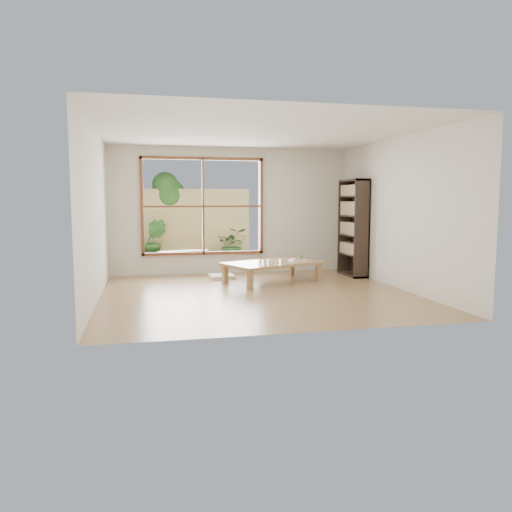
% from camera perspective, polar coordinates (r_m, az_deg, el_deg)
% --- Properties ---
extents(ground, '(5.00, 5.00, 0.00)m').
position_cam_1_polar(ground, '(8.22, 0.12, -4.30)').
color(ground, '#906D48').
rests_on(ground, ground).
extents(low_table, '(1.99, 1.58, 0.38)m').
position_cam_1_polar(low_table, '(9.29, 1.90, -0.96)').
color(low_table, '#9C7D4B').
rests_on(low_table, ground).
extents(floor_cushion, '(0.49, 0.49, 0.07)m').
position_cam_1_polar(floor_cushion, '(9.83, -3.96, -2.34)').
color(floor_cushion, beige).
rests_on(floor_cushion, ground).
extents(bookshelf, '(0.31, 0.87, 1.94)m').
position_cam_1_polar(bookshelf, '(10.26, 11.05, 3.17)').
color(bookshelf, '#32271C').
rests_on(bookshelf, ground).
extents(glass_tall, '(0.07, 0.07, 0.14)m').
position_cam_1_polar(glass_tall, '(9.15, 2.54, -0.35)').
color(glass_tall, silver).
rests_on(glass_tall, low_table).
extents(glass_mid, '(0.06, 0.06, 0.09)m').
position_cam_1_polar(glass_mid, '(9.34, 2.66, -0.35)').
color(glass_mid, silver).
rests_on(glass_mid, low_table).
extents(glass_short, '(0.08, 0.08, 0.10)m').
position_cam_1_polar(glass_short, '(9.43, 1.22, -0.26)').
color(glass_short, silver).
rests_on(glass_short, low_table).
extents(glass_small, '(0.07, 0.07, 0.09)m').
position_cam_1_polar(glass_small, '(9.18, 0.65, -0.48)').
color(glass_small, silver).
rests_on(glass_small, low_table).
extents(food_tray, '(0.31, 0.23, 0.09)m').
position_cam_1_polar(food_tray, '(9.54, 4.85, -0.37)').
color(food_tray, white).
rests_on(food_tray, low_table).
extents(deck, '(2.80, 2.00, 0.05)m').
position_cam_1_polar(deck, '(11.60, -6.62, -1.20)').
color(deck, '#373028').
rests_on(deck, ground).
extents(garden_bench, '(1.19, 0.65, 0.36)m').
position_cam_1_polar(garden_bench, '(11.43, -8.27, 0.31)').
color(garden_bench, '#32271C').
rests_on(garden_bench, deck).
extents(bamboo_fence, '(2.80, 0.06, 1.80)m').
position_cam_1_polar(bamboo_fence, '(12.51, -7.14, 3.49)').
color(bamboo_fence, '#DCB871').
rests_on(bamboo_fence, ground).
extents(shrub_right, '(0.83, 0.75, 0.83)m').
position_cam_1_polar(shrub_right, '(12.27, -2.66, 1.31)').
color(shrub_right, '#336625').
rests_on(shrub_right, deck).
extents(shrub_left, '(0.65, 0.56, 1.06)m').
position_cam_1_polar(shrub_left, '(12.14, -11.56, 1.67)').
color(shrub_left, '#336625').
rests_on(shrub_left, deck).
extents(garden_tree, '(1.04, 0.85, 2.22)m').
position_cam_1_polar(garden_tree, '(12.76, -10.37, 6.75)').
color(garden_tree, '#4C3D2D').
rests_on(garden_tree, ground).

